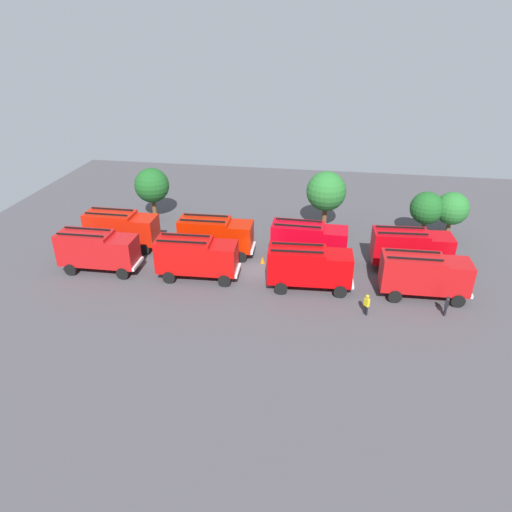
{
  "coord_description": "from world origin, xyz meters",
  "views": [
    {
      "loc": [
        6.01,
        -36.87,
        20.63
      ],
      "look_at": [
        0.0,
        0.0,
        1.4
      ],
      "focal_mm": 32.46,
      "sensor_mm": 36.0,
      "label": 1
    }
  ],
  "objects": [
    {
      "name": "fire_truck_0",
      "position": [
        -14.04,
        -2.44,
        2.15
      ],
      "size": [
        7.23,
        2.84,
        3.88
      ],
      "rotation": [
        0.0,
        0.0,
        0.01
      ],
      "color": "#AA1213",
      "rests_on": "ground"
    },
    {
      "name": "firefighter_1",
      "position": [
        11.82,
        -0.36,
        1.03
      ],
      "size": [
        0.41,
        0.48,
        1.81
      ],
      "rotation": [
        0.0,
        0.0,
        2.65
      ],
      "color": "black",
      "rests_on": "ground"
    },
    {
      "name": "fire_truck_4",
      "position": [
        -13.91,
        2.44,
        2.15
      ],
      "size": [
        7.2,
        2.75,
        3.88
      ],
      "rotation": [
        0.0,
        0.0,
        0.0
      ],
      "color": "#B81608",
      "rests_on": "ground"
    },
    {
      "name": "firefighter_2",
      "position": [
        9.62,
        -5.8,
        0.96
      ],
      "size": [
        0.45,
        0.48,
        1.72
      ],
      "rotation": [
        0.0,
        0.0,
        3.81
      ],
      "color": "black",
      "rests_on": "ground"
    },
    {
      "name": "firefighter_0",
      "position": [
        15.72,
        -4.91,
        0.91
      ],
      "size": [
        0.41,
        0.48,
        1.63
      ],
      "rotation": [
        0.0,
        0.0,
        5.81
      ],
      "color": "black",
      "rests_on": "ground"
    },
    {
      "name": "tree_2",
      "position": [
        16.06,
        9.28,
        3.47
      ],
      "size": [
        3.33,
        3.33,
        5.16
      ],
      "color": "brown",
      "rests_on": "ground"
    },
    {
      "name": "firefighter_3",
      "position": [
        18.11,
        0.26,
        0.9
      ],
      "size": [
        0.47,
        0.46,
        1.62
      ],
      "rotation": [
        0.0,
        0.0,
        4.0
      ],
      "color": "black",
      "rests_on": "ground"
    },
    {
      "name": "ground_plane",
      "position": [
        0.0,
        0.0,
        0.0
      ],
      "size": [
        64.89,
        64.89,
        0.0
      ],
      "primitive_type": "plane",
      "color": "#423F44"
    },
    {
      "name": "traffic_cone_0",
      "position": [
        0.4,
        1.38,
        0.32
      ],
      "size": [
        0.45,
        0.45,
        0.64
      ],
      "primitive_type": "cone",
      "color": "#F2600C",
      "rests_on": "ground"
    },
    {
      "name": "traffic_cone_1",
      "position": [
        -7.83,
        4.54,
        0.28
      ],
      "size": [
        0.4,
        0.4,
        0.57
      ],
      "primitive_type": "cone",
      "color": "#F2600C",
      "rests_on": "ground"
    },
    {
      "name": "fire_truck_2",
      "position": [
        4.93,
        -2.53,
        2.15
      ],
      "size": [
        7.32,
        3.07,
        3.88
      ],
      "rotation": [
        0.0,
        0.0,
        0.05
      ],
      "color": "#B60406",
      "rests_on": "ground"
    },
    {
      "name": "fire_truck_7",
      "position": [
        13.83,
        2.48,
        2.15
      ],
      "size": [
        7.34,
        3.13,
        3.88
      ],
      "rotation": [
        0.0,
        0.0,
        0.06
      ],
      "color": "#B1060E",
      "rests_on": "ground"
    },
    {
      "name": "fire_truck_3",
      "position": [
        14.25,
        -2.37,
        2.15
      ],
      "size": [
        7.26,
        2.9,
        3.88
      ],
      "rotation": [
        0.0,
        0.0,
        0.02
      ],
      "color": "#AA1012",
      "rests_on": "ground"
    },
    {
      "name": "fire_truck_1",
      "position": [
        -4.9,
        -2.31,
        2.15
      ],
      "size": [
        7.3,
        3.0,
        3.88
      ],
      "rotation": [
        0.0,
        0.0,
        0.04
      ],
      "color": "#B30B09",
      "rests_on": "ground"
    },
    {
      "name": "tree_3",
      "position": [
        18.58,
        9.55,
        3.49
      ],
      "size": [
        3.35,
        3.35,
        5.19
      ],
      "color": "brown",
      "rests_on": "ground"
    },
    {
      "name": "fire_truck_6",
      "position": [
        4.57,
        2.58,
        2.15
      ],
      "size": [
        7.25,
        2.87,
        3.88
      ],
      "rotation": [
        0.0,
        0.0,
        -0.02
      ],
      "color": "#B90413",
      "rests_on": "ground"
    },
    {
      "name": "firefighter_4",
      "position": [
        15.35,
        5.88,
        0.89
      ],
      "size": [
        0.47,
        0.35,
        1.6
      ],
      "rotation": [
        0.0,
        0.0,
        4.41
      ],
      "color": "black",
      "rests_on": "ground"
    },
    {
      "name": "tree_1",
      "position": [
        5.85,
        10.18,
        4.37
      ],
      "size": [
        4.19,
        4.19,
        6.5
      ],
      "color": "brown",
      "rests_on": "ground"
    },
    {
      "name": "tree_0",
      "position": [
        -13.44,
        10.11,
        4.01
      ],
      "size": [
        3.85,
        3.85,
        5.96
      ],
      "color": "brown",
      "rests_on": "ground"
    },
    {
      "name": "fire_truck_5",
      "position": [
        -4.32,
        2.37,
        2.15
      ],
      "size": [
        7.27,
        2.92,
        3.88
      ],
      "rotation": [
        0.0,
        0.0,
        0.03
      ],
      "color": "#B31602",
      "rests_on": "ground"
    }
  ]
}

